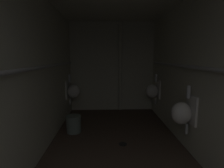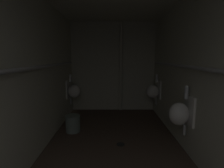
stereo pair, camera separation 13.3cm
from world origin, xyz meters
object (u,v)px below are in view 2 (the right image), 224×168
(standpipe_back_wall, at_px, (121,67))
(waste_bin, at_px, (73,123))
(urinal_right_mid, at_px, (181,113))
(urinal_left_mid, at_px, (74,91))
(urinal_right_far, at_px, (154,91))
(floor_drain, at_px, (121,144))

(standpipe_back_wall, relative_size, waste_bin, 7.07)
(urinal_right_mid, bearing_deg, urinal_left_mid, 138.70)
(standpipe_back_wall, bearing_deg, waste_bin, -126.58)
(urinal_right_mid, distance_m, urinal_right_far, 1.68)
(urinal_left_mid, xyz_separation_m, urinal_right_mid, (1.97, -1.73, 0.00))
(urinal_right_mid, bearing_deg, standpipe_back_wall, 109.51)
(urinal_right_far, xyz_separation_m, standpipe_back_wall, (-0.77, 0.51, 0.55))
(urinal_right_mid, bearing_deg, urinal_right_far, 90.00)
(standpipe_back_wall, xyz_separation_m, waste_bin, (-1.02, -1.37, -1.04))
(waste_bin, bearing_deg, standpipe_back_wall, 53.42)
(urinal_right_mid, bearing_deg, floor_drain, 161.47)
(urinal_right_far, xyz_separation_m, waste_bin, (-1.79, -0.87, -0.49))
(urinal_right_mid, height_order, urinal_right_far, same)
(urinal_right_far, distance_m, floor_drain, 1.76)
(standpipe_back_wall, relative_size, floor_drain, 16.81)
(urinal_right_far, height_order, floor_drain, urinal_right_far)
(urinal_left_mid, xyz_separation_m, waste_bin, (0.18, -0.92, -0.49))
(urinal_left_mid, height_order, standpipe_back_wall, standpipe_back_wall)
(urinal_right_far, bearing_deg, waste_bin, -154.19)
(urinal_left_mid, distance_m, waste_bin, 1.05)
(waste_bin, bearing_deg, urinal_right_far, 25.81)
(urinal_right_mid, bearing_deg, waste_bin, 155.60)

